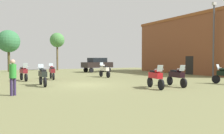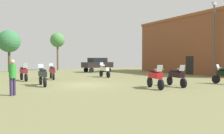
# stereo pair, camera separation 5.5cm
# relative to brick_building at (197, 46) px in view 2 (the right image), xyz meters

# --- Properties ---
(ground_plane) EXTENTS (44.00, 52.00, 0.02)m
(ground_plane) POSITION_rel_brick_building_xyz_m (-18.00, -5.98, -3.60)
(ground_plane) COLOR olive
(brick_building) EXTENTS (6.12, 16.28, 7.21)m
(brick_building) POSITION_rel_brick_building_xyz_m (0.00, 0.00, 0.00)
(brick_building) COLOR brown
(brick_building) RESTS_ON ground
(motorcycle_1) EXTENTS (0.62, 2.24, 1.49)m
(motorcycle_1) POSITION_rel_brick_building_xyz_m (-13.68, -0.53, -2.86)
(motorcycle_1) COLOR black
(motorcycle_1) RESTS_ON ground
(motorcycle_2) EXTENTS (0.62, 2.22, 1.48)m
(motorcycle_2) POSITION_rel_brick_building_xyz_m (-20.74, -5.28, -2.86)
(motorcycle_2) COLOR black
(motorcycle_2) RESTS_ON ground
(motorcycle_5) EXTENTS (0.62, 2.11, 1.45)m
(motorcycle_5) POSITION_rel_brick_building_xyz_m (-18.94, -0.46, -2.88)
(motorcycle_5) COLOR black
(motorcycle_5) RESTS_ON ground
(motorcycle_6) EXTENTS (0.72, 2.24, 1.45)m
(motorcycle_6) POSITION_rel_brick_building_xyz_m (-12.88, -9.85, -2.87)
(motorcycle_6) COLOR black
(motorcycle_6) RESTS_ON ground
(motorcycle_7) EXTENTS (0.63, 2.13, 1.49)m
(motorcycle_7) POSITION_rel_brick_building_xyz_m (-21.40, -0.80, -2.86)
(motorcycle_7) COLOR black
(motorcycle_7) RESTS_ON ground
(motorcycle_11) EXTENTS (0.73, 2.13, 1.48)m
(motorcycle_11) POSITION_rel_brick_building_xyz_m (-14.83, -10.05, -2.87)
(motorcycle_11) COLOR black
(motorcycle_11) RESTS_ON ground
(car_3) EXTENTS (4.54, 2.49, 2.00)m
(car_3) POSITION_rel_brick_building_xyz_m (-10.46, 8.25, -2.42)
(car_3) COLOR black
(car_3) RESTS_ON ground
(person_2) EXTENTS (0.44, 0.44, 1.82)m
(person_2) POSITION_rel_brick_building_xyz_m (-22.92, -8.89, -2.52)
(person_2) COLOR #312649
(person_2) RESTS_ON ground
(tree_1) EXTENTS (2.35, 2.35, 6.10)m
(tree_1) POSITION_rel_brick_building_xyz_m (-14.10, 15.96, 1.26)
(tree_1) COLOR brown
(tree_1) RESTS_ON ground
(tree_5) EXTENTS (3.19, 3.19, 5.99)m
(tree_5) POSITION_rel_brick_building_xyz_m (-21.43, 14.79, 0.77)
(tree_5) COLOR #4C4427
(tree_5) RESTS_ON ground
(lamp_post) EXTENTS (0.44, 0.24, 7.62)m
(lamp_post) POSITION_rel_brick_building_xyz_m (-3.63, -5.45, 0.62)
(lamp_post) COLOR #47474C
(lamp_post) RESTS_ON ground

